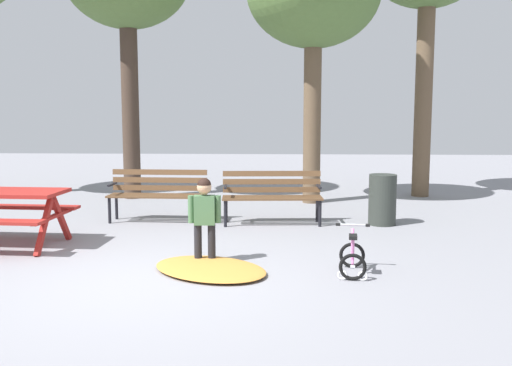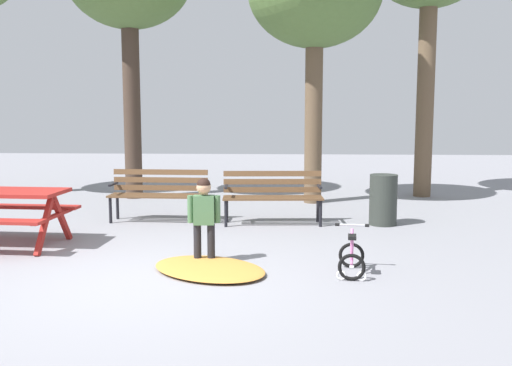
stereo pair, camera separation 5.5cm
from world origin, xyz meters
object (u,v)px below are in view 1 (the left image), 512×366
park_bench_far_left (158,191)px  trash_bin (382,200)px  park_bench_left (272,193)px  kids_bicycle (352,257)px  child_standing (205,213)px

park_bench_far_left → trash_bin: park_bench_far_left is taller
park_bench_left → kids_bicycle: (0.95, -2.85, -0.31)m
trash_bin → park_bench_far_left: bearing=177.9°
kids_bicycle → trash_bin: bearing=73.9°
child_standing → trash_bin: (2.55, 2.46, -0.20)m
child_standing → trash_bin: size_ratio=1.27×
park_bench_far_left → park_bench_left: 1.90m
child_standing → trash_bin: bearing=44.0°
park_bench_far_left → park_bench_left: same height
park_bench_far_left → kids_bicycle: (2.84, -2.99, -0.31)m
park_bench_far_left → child_standing: 2.83m
child_standing → kids_bicycle: bearing=-13.0°
park_bench_far_left → park_bench_left: size_ratio=0.99×
child_standing → park_bench_left: bearing=72.6°
park_bench_left → kids_bicycle: 3.02m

